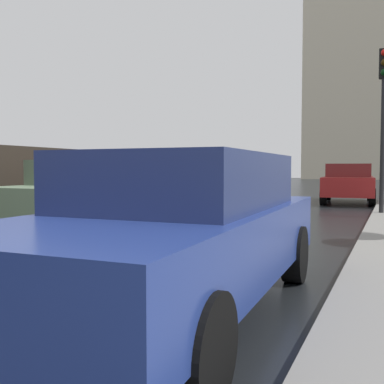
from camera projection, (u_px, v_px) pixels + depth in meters
name	position (u px, v px, depth m)	size (l,w,h in m)	color
car_green_near_kerb	(83.00, 192.00, 10.52)	(1.83, 4.63, 1.49)	slate
car_red_far_ahead	(348.00, 183.00, 17.17)	(2.09, 4.31, 1.48)	maroon
car_blue_behind_camera	(181.00, 228.00, 4.14)	(1.92, 4.52, 1.44)	navy
traffic_light	(384.00, 100.00, 11.77)	(0.26, 0.39, 4.26)	black
distant_tower	(353.00, 50.00, 55.93)	(11.23, 7.56, 34.93)	beige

